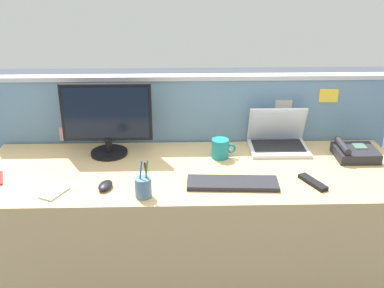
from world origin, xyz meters
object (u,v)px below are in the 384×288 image
keyboard_main (232,183)px  pen_cup (143,187)px  laptop (278,138)px  coffee_mug (220,149)px  computer_mouse_right_hand (105,185)px  desktop_monitor (107,117)px  desk_phone (354,152)px  cell_phone_silver_slab (54,193)px  tv_remote (313,182)px

keyboard_main → pen_cup: 0.43m
laptop → coffee_mug: size_ratio=2.46×
computer_mouse_right_hand → pen_cup: (0.18, -0.08, 0.03)m
keyboard_main → desktop_monitor: bearing=152.1°
laptop → keyboard_main: (-0.30, -0.43, -0.04)m
desktop_monitor → desk_phone: 1.32m
desk_phone → coffee_mug: (-0.71, 0.02, 0.02)m
laptop → desk_phone: bearing=-20.6°
laptop → cell_phone_silver_slab: bearing=-156.3°
cell_phone_silver_slab → laptop: bearing=50.1°
desktop_monitor → computer_mouse_right_hand: desktop_monitor is taller
desk_phone → cell_phone_silver_slab: 1.54m
keyboard_main → tv_remote: size_ratio=2.53×
laptop → computer_mouse_right_hand: laptop is taller
desk_phone → pen_cup: bearing=-160.5°
desk_phone → desktop_monitor: bearing=176.1°
laptop → desk_phone: (0.38, -0.14, -0.02)m
keyboard_main → pen_cup: pen_cup is taller
laptop → pen_cup: 0.88m
pen_cup → cell_phone_silver_slab: (-0.41, 0.04, -0.04)m
keyboard_main → cell_phone_silver_slab: (-0.82, -0.06, -0.01)m
desktop_monitor → tv_remote: (1.01, -0.38, -0.20)m
laptop → tv_remote: laptop is taller
computer_mouse_right_hand → laptop: bearing=40.4°
laptop → desktop_monitor: bearing=-176.6°
pen_cup → coffee_mug: (0.38, 0.41, 0.00)m
laptop → coffee_mug: bearing=-159.3°
laptop → cell_phone_silver_slab: laptop is taller
cell_phone_silver_slab → coffee_mug: 0.87m
desktop_monitor → coffee_mug: desktop_monitor is taller
desktop_monitor → tv_remote: size_ratio=2.79×
computer_mouse_right_hand → tv_remote: size_ratio=0.59×
desk_phone → coffee_mug: coffee_mug is taller
laptop → tv_remote: (0.09, -0.43, -0.05)m
desk_phone → cell_phone_silver_slab: size_ratio=1.58×
computer_mouse_right_hand → pen_cup: bearing=-9.9°
laptop → tv_remote: size_ratio=1.87×
computer_mouse_right_hand → pen_cup: size_ratio=0.54×
desktop_monitor → cell_phone_silver_slab: desktop_monitor is taller
keyboard_main → computer_mouse_right_hand: computer_mouse_right_hand is taller
keyboard_main → coffee_mug: bearing=99.1°
tv_remote → coffee_mug: (-0.41, 0.31, 0.04)m
cell_phone_silver_slab → computer_mouse_right_hand: bearing=36.7°
desk_phone → keyboard_main: desk_phone is taller
cell_phone_silver_slab → coffee_mug: size_ratio=1.05×
keyboard_main → desk_phone: bearing=26.2°
desktop_monitor → desk_phone: desktop_monitor is taller
keyboard_main → tv_remote: (0.38, 0.00, -0.00)m
keyboard_main → pen_cup: size_ratio=2.33×
laptop → pen_cup: bearing=-143.2°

